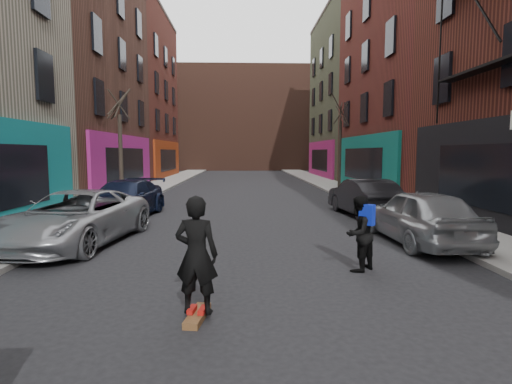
{
  "coord_description": "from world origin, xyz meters",
  "views": [
    {
      "loc": [
        -0.16,
        -2.04,
        2.45
      ],
      "look_at": [
        0.13,
        6.48,
        1.6
      ],
      "focal_mm": 28.0,
      "sensor_mm": 36.0,
      "label": 1
    }
  ],
  "objects": [
    {
      "name": "parked_left_far",
      "position": [
        -4.6,
        8.58,
        0.72
      ],
      "size": [
        3.03,
        5.43,
        1.43
      ],
      "primitive_type": "imported",
      "rotation": [
        0.0,
        0.0,
        -0.13
      ],
      "color": "gray",
      "rests_on": "ground"
    },
    {
      "name": "tree_left_far",
      "position": [
        -6.2,
        18.0,
        3.38
      ],
      "size": [
        2.0,
        2.0,
        6.5
      ],
      "primitive_type": null,
      "color": "black",
      "rests_on": "sidewalk_left"
    },
    {
      "name": "parked_left_end",
      "position": [
        -4.6,
        12.94,
        0.7
      ],
      "size": [
        2.52,
        5.02,
        1.4
      ],
      "primitive_type": "imported",
      "rotation": [
        0.0,
        0.0,
        -0.12
      ],
      "color": "black",
      "rests_on": "ground"
    },
    {
      "name": "building_far",
      "position": [
        0.0,
        56.0,
        7.0
      ],
      "size": [
        40.0,
        10.0,
        14.0
      ],
      "primitive_type": "cube",
      "color": "#47281E",
      "rests_on": "ground"
    },
    {
      "name": "sidewalk_right",
      "position": [
        6.25,
        30.0,
        0.07
      ],
      "size": [
        2.5,
        84.0,
        0.13
      ],
      "primitive_type": "cube",
      "color": "gray",
      "rests_on": "ground"
    },
    {
      "name": "sidewalk_left",
      "position": [
        -6.25,
        30.0,
        0.07
      ],
      "size": [
        2.5,
        84.0,
        0.13
      ],
      "primitive_type": "cube",
      "color": "gray",
      "rests_on": "ground"
    },
    {
      "name": "tree_right_far",
      "position": [
        6.2,
        24.0,
        3.53
      ],
      "size": [
        2.0,
        2.0,
        6.8
      ],
      "primitive_type": null,
      "color": "black",
      "rests_on": "sidewalk_right"
    },
    {
      "name": "parked_right_end",
      "position": [
        4.54,
        13.17,
        0.72
      ],
      "size": [
        1.93,
        4.48,
        1.43
      ],
      "primitive_type": "imported",
      "rotation": [
        0.0,
        0.0,
        3.24
      ],
      "color": "black",
      "rests_on": "ground"
    },
    {
      "name": "skateboard",
      "position": [
        -0.83,
        3.66,
        0.05
      ],
      "size": [
        0.34,
        0.82,
        0.1
      ],
      "primitive_type": "cube",
      "rotation": [
        0.0,
        0.0,
        -0.16
      ],
      "color": "brown",
      "rests_on": "ground"
    },
    {
      "name": "parked_right_far",
      "position": [
        4.6,
        8.4,
        0.75
      ],
      "size": [
        1.94,
        4.46,
        1.5
      ],
      "primitive_type": "imported",
      "rotation": [
        0.0,
        0.0,
        3.18
      ],
      "color": "#9A9FA3",
      "rests_on": "ground"
    },
    {
      "name": "pedestrian",
      "position": [
        2.23,
        5.97,
        0.79
      ],
      "size": [
        0.96,
        0.95,
        1.56
      ],
      "rotation": [
        0.0,
        0.0,
        3.88
      ],
      "color": "black",
      "rests_on": "ground"
    },
    {
      "name": "skateboarder",
      "position": [
        -0.83,
        3.66,
        0.97
      ],
      "size": [
        0.69,
        0.51,
        1.74
      ],
      "primitive_type": "imported",
      "rotation": [
        0.0,
        0.0,
        2.98
      ],
      "color": "black",
      "rests_on": "skateboard"
    }
  ]
}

